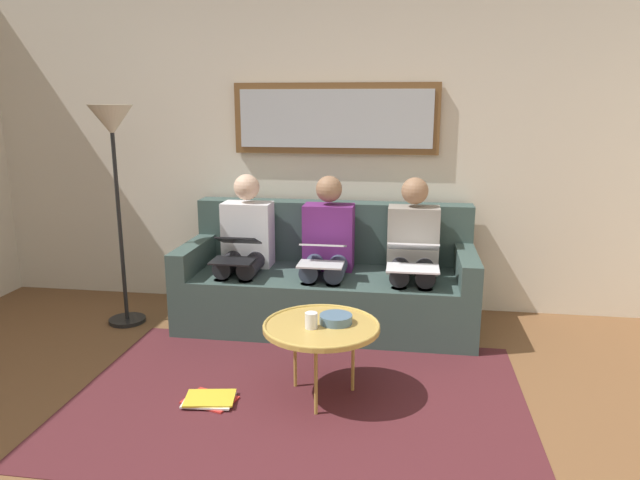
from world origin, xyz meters
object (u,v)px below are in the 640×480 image
(couch, at_px, (328,283))
(framed_mirror, at_px, (335,119))
(bowl, at_px, (336,319))
(laptop_white, at_px, (413,256))
(cup, at_px, (311,320))
(person_left, at_px, (413,251))
(standing_lamp, at_px, (113,145))
(laptop_silver, at_px, (322,254))
(magazine_stack, at_px, (210,399))
(person_middle, at_px, (327,248))
(laptop_black, at_px, (236,249))
(person_right, at_px, (245,245))
(coffee_table, at_px, (321,327))

(couch, relative_size, framed_mirror, 1.35)
(bowl, distance_m, laptop_white, 0.99)
(framed_mirror, distance_m, cup, 1.97)
(person_left, distance_m, laptop_white, 0.23)
(bowl, xyz_separation_m, laptop_white, (-0.43, -0.88, 0.16))
(bowl, relative_size, laptop_white, 0.48)
(bowl, bearing_deg, cup, 36.43)
(couch, height_order, framed_mirror, framed_mirror)
(standing_lamp, bearing_deg, couch, -170.20)
(laptop_silver, relative_size, magazine_stack, 1.04)
(standing_lamp, bearing_deg, laptop_silver, 178.20)
(framed_mirror, xyz_separation_m, person_middle, (0.00, 0.46, -0.94))
(person_left, xyz_separation_m, laptop_white, (0.00, 0.23, 0.02))
(framed_mirror, bearing_deg, bowl, 97.54)
(person_middle, distance_m, laptop_black, 0.68)
(person_right, xyz_separation_m, standing_lamp, (0.91, 0.20, 0.76))
(couch, distance_m, standing_lamp, 1.90)
(laptop_silver, bearing_deg, cup, 94.79)
(person_left, relative_size, person_middle, 1.00)
(person_left, bearing_deg, standing_lamp, 5.19)
(cup, xyz_separation_m, laptop_white, (-0.56, -0.97, 0.14))
(coffee_table, xyz_separation_m, magazine_stack, (0.62, 0.16, -0.41))
(laptop_white, bearing_deg, coffee_table, 60.94)
(couch, xyz_separation_m, laptop_black, (0.64, 0.30, 0.32))
(person_middle, distance_m, laptop_silver, 0.25)
(couch, xyz_separation_m, magazine_stack, (0.49, 1.38, -0.29))
(framed_mirror, height_order, coffee_table, framed_mirror)
(framed_mirror, distance_m, laptop_white, 1.31)
(laptop_white, xyz_separation_m, person_right, (1.28, -0.23, -0.02))
(couch, distance_m, cup, 1.29)
(coffee_table, height_order, person_left, person_left)
(person_left, relative_size, standing_lamp, 0.69)
(person_middle, relative_size, standing_lamp, 0.69)
(couch, relative_size, standing_lamp, 1.33)
(coffee_table, height_order, cup, cup)
(coffee_table, bearing_deg, person_left, -113.97)
(laptop_black, bearing_deg, cup, 126.54)
(framed_mirror, distance_m, coffee_table, 1.96)
(magazine_stack, bearing_deg, cup, -169.13)
(couch, height_order, bowl, couch)
(laptop_white, height_order, laptop_black, laptop_white)
(framed_mirror, xyz_separation_m, laptop_silver, (0.00, 0.70, -0.92))
(laptop_silver, bearing_deg, person_middle, -90.00)
(framed_mirror, xyz_separation_m, person_left, (-0.64, 0.46, -0.94))
(bowl, height_order, laptop_white, laptop_white)
(laptop_silver, relative_size, laptop_black, 0.87)
(coffee_table, relative_size, standing_lamp, 0.40)
(cup, distance_m, laptop_black, 1.22)
(couch, xyz_separation_m, laptop_white, (-0.64, 0.30, 0.32))
(laptop_silver, bearing_deg, couch, -90.00)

